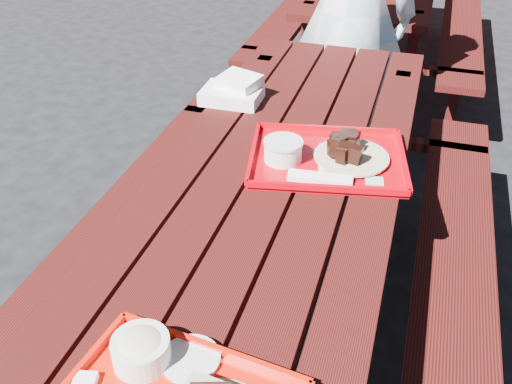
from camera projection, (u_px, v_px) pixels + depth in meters
ground at (268, 353)px, 2.11m from camera, size 60.00×60.00×0.00m
picnic_table_near at (270, 234)px, 1.79m from camera, size 1.41×2.40×0.75m
far_tray at (325, 157)px, 1.77m from camera, size 0.54×0.46×0.08m
white_cloth at (234, 91)px, 2.13m from camera, size 0.22×0.19×0.09m
person at (351, 10)px, 2.73m from camera, size 0.63×0.43×1.71m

